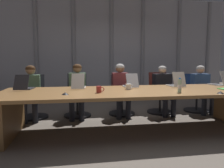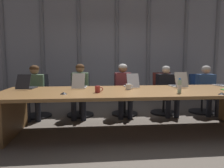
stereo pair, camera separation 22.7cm
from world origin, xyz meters
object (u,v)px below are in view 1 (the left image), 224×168
at_px(laptop_right_end, 220,83).
at_px(office_chair_right_mid, 159,98).
at_px(laptop_center, 130,84).
at_px(person_right_end, 202,86).
at_px(laptop_left_end, 25,87).
at_px(laptop_right_mid, 176,84).
at_px(office_chair_left_mid, 77,100).
at_px(person_center, 121,87).
at_px(coffee_mug_near, 128,87).
at_px(person_right_mid, 164,87).
at_px(water_bottle_primary, 180,86).
at_px(coffee_mug_far, 99,89).
at_px(conference_mic_right_side, 65,94).
at_px(conference_mic_left_side, 221,92).
at_px(laptop_left_mid, 79,85).
at_px(office_chair_right_end, 196,97).
at_px(person_left_end, 31,89).
at_px(office_chair_left_end, 34,102).
at_px(office_chair_center, 121,100).
at_px(person_left_mid, 77,88).

relative_size(laptop_right_end, office_chair_right_mid, 0.52).
height_order(laptop_center, person_right_end, person_right_end).
distance_m(laptop_left_end, laptop_right_mid, 2.88).
relative_size(office_chair_left_mid, person_center, 0.81).
distance_m(laptop_right_mid, laptop_right_end, 0.99).
height_order(laptop_center, coffee_mug_near, laptop_center).
xyz_separation_m(person_right_mid, water_bottle_primary, (-0.32, -1.41, 0.20)).
height_order(coffee_mug_far, conference_mic_right_side, coffee_mug_far).
height_order(office_chair_right_mid, conference_mic_left_side, office_chair_right_mid).
relative_size(laptop_left_mid, person_right_end, 0.43).
bearing_deg(person_center, office_chair_right_mid, 98.28).
xyz_separation_m(office_chair_right_mid, coffee_mug_far, (-1.59, -1.39, 0.43)).
xyz_separation_m(laptop_right_mid, office_chair_right_end, (0.93, 0.81, -0.45)).
bearing_deg(office_chair_right_end, conference_mic_left_side, -24.30).
bearing_deg(laptop_right_end, person_right_mid, 50.27).
relative_size(person_left_end, water_bottle_primary, 4.77).
relative_size(office_chair_right_mid, coffee_mug_far, 7.20).
bearing_deg(office_chair_left_mid, laptop_right_mid, 67.34).
bearing_deg(office_chair_left_end, coffee_mug_far, 40.15).
bearing_deg(person_right_end, person_right_mid, -89.11).
distance_m(office_chair_left_end, person_center, 1.94).
xyz_separation_m(laptop_right_mid, water_bottle_primary, (-0.30, -0.76, 0.05)).
distance_m(laptop_right_end, office_chair_center, 2.13).
relative_size(person_right_mid, water_bottle_primary, 4.68).
height_order(office_chair_center, person_center, person_center).
height_order(laptop_right_mid, person_right_mid, person_right_mid).
height_order(office_chair_right_mid, person_right_end, person_right_end).
relative_size(laptop_left_mid, laptop_right_mid, 1.12).
height_order(laptop_center, person_center, person_center).
distance_m(office_chair_left_end, coffee_mug_far, 1.95).
distance_m(laptop_left_mid, person_left_end, 1.19).
distance_m(office_chair_right_mid, office_chair_right_end, 0.94).
xyz_separation_m(office_chair_right_mid, person_right_mid, (0.03, -0.16, 0.28)).
relative_size(laptop_center, coffee_mug_near, 3.17).
relative_size(laptop_right_end, person_left_end, 0.44).
distance_m(person_left_end, water_bottle_primary, 2.97).
relative_size(laptop_center, office_chair_left_mid, 0.47).
relative_size(coffee_mug_near, coffee_mug_far, 1.06).
distance_m(coffee_mug_far, conference_mic_right_side, 0.55).
distance_m(office_chair_center, person_left_end, 2.00).
height_order(office_chair_left_mid, coffee_mug_near, office_chair_left_mid).
bearing_deg(laptop_left_end, coffee_mug_far, -107.21).
height_order(office_chair_right_end, person_left_end, person_left_end).
bearing_deg(conference_mic_left_side, laptop_right_end, 54.41).
bearing_deg(coffee_mug_far, conference_mic_left_side, -11.61).
xyz_separation_m(person_right_mid, person_right_end, (0.96, 0.00, 0.01)).
relative_size(person_left_end, person_center, 0.98).
distance_m(person_left_mid, person_right_end, 2.93).
bearing_deg(laptop_center, office_chair_right_mid, -51.05).
height_order(person_right_end, conference_mic_left_side, person_right_end).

